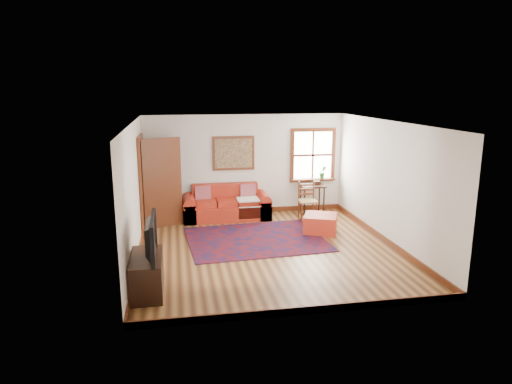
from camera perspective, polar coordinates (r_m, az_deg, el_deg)
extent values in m
plane|color=#4A2913|center=(9.16, 1.39, -7.11)|extent=(5.50, 5.50, 0.00)
cube|color=silver|center=(11.47, -1.36, 3.44)|extent=(5.00, 0.04, 2.50)
cube|color=silver|center=(6.23, 6.58, -4.76)|extent=(5.00, 0.04, 2.50)
cube|color=silver|center=(8.66, -14.98, -0.09)|extent=(0.04, 5.50, 2.50)
cube|color=silver|center=(9.62, 16.18, 1.10)|extent=(0.04, 5.50, 2.50)
cube|color=white|center=(8.63, 1.48, 8.69)|extent=(5.00, 5.50, 0.04)
cube|color=#5E2A14|center=(11.71, -1.31, -2.32)|extent=(5.00, 0.03, 0.12)
cube|color=#5E2A14|center=(9.00, -14.44, -7.49)|extent=(0.03, 5.50, 0.12)
cube|color=#5E2A14|center=(9.92, 15.67, -5.64)|extent=(0.03, 5.50, 0.12)
cube|color=white|center=(11.82, 7.09, 4.61)|extent=(1.00, 0.02, 1.20)
cube|color=#5E2A14|center=(11.73, 7.20, 7.72)|extent=(1.18, 0.06, 0.09)
cube|color=#5E2A14|center=(11.91, 7.03, 1.53)|extent=(1.18, 0.06, 0.09)
cube|color=#5E2A14|center=(11.65, 4.54, 4.55)|extent=(0.09, 0.06, 1.20)
cube|color=#5E2A14|center=(11.98, 9.61, 4.64)|extent=(0.09, 0.06, 1.20)
cube|color=#5E2A14|center=(11.80, 7.11, 4.60)|extent=(1.00, 0.04, 0.05)
cube|color=#5E2A14|center=(11.84, 7.13, 1.58)|extent=(1.15, 0.20, 0.04)
imported|color=#236529|center=(11.86, 8.34, 2.48)|extent=(0.18, 0.15, 0.33)
cube|color=black|center=(10.27, -14.18, 0.66)|extent=(0.02, 0.90, 2.05)
cube|color=#5E2A14|center=(9.79, -14.18, 0.06)|extent=(0.06, 0.09, 2.05)
cube|color=#5E2A14|center=(10.75, -13.86, 1.22)|extent=(0.06, 0.09, 2.05)
cube|color=#5E2A14|center=(10.10, -14.34, 6.61)|extent=(0.06, 1.08, 0.09)
cube|color=#5E2A14|center=(10.54, -11.62, 1.09)|extent=(0.86, 0.35, 2.05)
cube|color=silver|center=(10.52, -11.65, 1.64)|extent=(0.56, 0.22, 1.33)
cube|color=#5E2A14|center=(11.35, -2.84, 4.87)|extent=(1.05, 0.04, 0.85)
cube|color=tan|center=(11.33, -2.82, 4.85)|extent=(0.92, 0.03, 0.72)
cube|color=#5B0D0D|center=(9.69, -0.05, -5.90)|extent=(2.97, 2.44, 0.02)
cube|color=#AD2816|center=(11.18, -3.68, -2.44)|extent=(2.09, 0.86, 0.36)
cube|color=#AD2816|center=(11.38, -3.90, -0.04)|extent=(1.63, 0.24, 0.45)
cube|color=#AD2816|center=(11.10, -8.31, -2.41)|extent=(0.29, 0.86, 0.45)
cube|color=#AD2816|center=(11.30, 0.85, -2.00)|extent=(0.29, 0.86, 0.45)
cube|color=orange|center=(11.18, -6.64, -0.18)|extent=(0.38, 0.19, 0.40)
cube|color=orange|center=(11.30, -1.02, 0.04)|extent=(0.38, 0.19, 0.40)
cube|color=silver|center=(11.01, -1.01, -0.92)|extent=(0.53, 0.48, 0.04)
cube|color=#AD2816|center=(10.22, 8.04, -3.92)|extent=(0.91, 0.91, 0.40)
cube|color=black|center=(11.64, 7.07, 0.78)|extent=(0.61, 0.46, 0.04)
cylinder|color=black|center=(11.47, 6.08, -1.24)|extent=(0.04, 0.04, 0.69)
cylinder|color=black|center=(11.62, 8.48, -1.13)|extent=(0.04, 0.04, 0.69)
cylinder|color=black|center=(11.82, 5.58, -0.81)|extent=(0.04, 0.04, 0.69)
cylinder|color=black|center=(11.97, 7.91, -0.70)|extent=(0.04, 0.04, 0.69)
cube|color=tan|center=(11.12, 6.47, -1.12)|extent=(0.45, 0.43, 0.04)
cylinder|color=#5E2A14|center=(10.98, 5.71, -2.57)|extent=(0.04, 0.04, 0.43)
cylinder|color=#5E2A14|center=(11.06, 7.56, -2.50)|extent=(0.04, 0.04, 0.43)
cylinder|color=#5E2A14|center=(11.24, 5.37, -0.94)|extent=(0.04, 0.04, 0.91)
cylinder|color=#5E2A14|center=(11.32, 7.18, -0.89)|extent=(0.04, 0.04, 0.91)
cube|color=#5E2A14|center=(11.23, 6.31, 0.33)|extent=(0.37, 0.05, 0.27)
cube|color=black|center=(7.42, -13.48, -9.96)|extent=(0.48, 1.07, 0.59)
imported|color=black|center=(7.17, -13.59, -5.54)|extent=(0.14, 1.10, 0.63)
cylinder|color=silver|center=(7.61, -13.12, -6.23)|extent=(0.12, 0.12, 0.18)
cylinder|color=#FFA53F|center=(7.62, -13.11, -6.44)|extent=(0.07, 0.07, 0.12)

